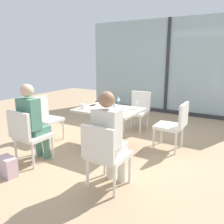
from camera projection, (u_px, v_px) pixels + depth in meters
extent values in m
plane|color=tan|center=(109.00, 147.00, 4.41)|extent=(12.00, 12.00, 0.00)
cube|color=#A1B7BC|center=(168.00, 67.00, 6.75)|extent=(5.04, 0.03, 2.70)
cube|color=#2D2D33|center=(167.00, 67.00, 6.72)|extent=(0.08, 0.06, 2.70)
cube|color=#2D2D33|center=(165.00, 111.00, 7.03)|extent=(5.04, 0.10, 0.10)
cube|color=#BCB29E|center=(109.00, 110.00, 4.24)|extent=(1.13, 0.87, 0.04)
cylinder|color=#4C4C51|center=(109.00, 129.00, 4.33)|extent=(0.14, 0.14, 0.69)
cylinder|color=#4C4C51|center=(109.00, 146.00, 4.40)|extent=(0.56, 0.56, 0.02)
cube|color=silver|center=(33.00, 136.00, 3.72)|extent=(0.46, 0.46, 0.06)
cube|color=silver|center=(19.00, 126.00, 3.45)|extent=(0.46, 0.05, 0.42)
cylinder|color=silver|center=(53.00, 148.00, 3.83)|extent=(0.04, 0.04, 0.39)
cylinder|color=silver|center=(36.00, 143.00, 4.04)|extent=(0.04, 0.04, 0.39)
cylinder|color=silver|center=(33.00, 157.00, 3.50)|extent=(0.04, 0.04, 0.39)
cylinder|color=silver|center=(16.00, 151.00, 3.70)|extent=(0.04, 0.04, 0.39)
cube|color=silver|center=(109.00, 155.00, 3.00)|extent=(0.46, 0.46, 0.06)
cube|color=silver|center=(98.00, 144.00, 2.74)|extent=(0.46, 0.05, 0.42)
cylinder|color=silver|center=(130.00, 169.00, 3.12)|extent=(0.04, 0.04, 0.39)
cylinder|color=silver|center=(105.00, 162.00, 3.32)|extent=(0.04, 0.04, 0.39)
cylinder|color=silver|center=(114.00, 183.00, 2.79)|extent=(0.04, 0.04, 0.39)
cylinder|color=silver|center=(87.00, 174.00, 2.99)|extent=(0.04, 0.04, 0.39)
cube|color=silver|center=(169.00, 127.00, 4.23)|extent=(0.46, 0.46, 0.06)
cube|color=silver|center=(184.00, 115.00, 4.05)|extent=(0.05, 0.46, 0.42)
cylinder|color=silver|center=(161.00, 133.00, 4.55)|extent=(0.04, 0.04, 0.39)
cylinder|color=silver|center=(154.00, 140.00, 4.22)|extent=(0.04, 0.04, 0.39)
cylinder|color=silver|center=(182.00, 137.00, 4.35)|extent=(0.04, 0.04, 0.39)
cylinder|color=silver|center=(176.00, 144.00, 4.01)|extent=(0.04, 0.04, 0.39)
cube|color=silver|center=(136.00, 113.00, 5.26)|extent=(0.46, 0.46, 0.06)
cube|color=silver|center=(141.00, 100.00, 5.41)|extent=(0.46, 0.05, 0.42)
cylinder|color=silver|center=(124.00, 123.00, 5.25)|extent=(0.04, 0.04, 0.39)
cylinder|color=silver|center=(140.00, 126.00, 5.04)|extent=(0.04, 0.04, 0.39)
cylinder|color=silver|center=(132.00, 119.00, 5.58)|extent=(0.04, 0.04, 0.39)
cylinder|color=silver|center=(147.00, 121.00, 5.38)|extent=(0.04, 0.04, 0.39)
cube|color=silver|center=(48.00, 120.00, 4.65)|extent=(0.46, 0.46, 0.06)
cube|color=silver|center=(39.00, 107.00, 4.72)|extent=(0.05, 0.46, 0.42)
cylinder|color=silver|center=(49.00, 135.00, 4.44)|extent=(0.04, 0.04, 0.39)
cylinder|color=silver|center=(63.00, 130.00, 4.77)|extent=(0.04, 0.04, 0.39)
cylinder|color=silver|center=(34.00, 132.00, 4.64)|extent=(0.04, 0.04, 0.39)
cylinder|color=silver|center=(49.00, 127.00, 4.97)|extent=(0.04, 0.04, 0.39)
cylinder|color=#4C7F6B|center=(47.00, 145.00, 3.86)|extent=(0.11, 0.11, 0.45)
cube|color=#4C7F6B|center=(41.00, 131.00, 3.72)|extent=(0.13, 0.32, 0.11)
cylinder|color=#4C7F6B|center=(39.00, 143.00, 3.95)|extent=(0.11, 0.11, 0.45)
cube|color=#4C7F6B|center=(33.00, 129.00, 3.81)|extent=(0.13, 0.32, 0.11)
cube|color=#4C7F6B|center=(29.00, 114.00, 3.59)|extent=(0.34, 0.20, 0.48)
sphere|color=#D8AD8C|center=(27.00, 90.00, 3.50)|extent=(0.20, 0.20, 0.20)
cylinder|color=silver|center=(122.00, 166.00, 3.15)|extent=(0.11, 0.11, 0.45)
cube|color=silver|center=(118.00, 149.00, 3.00)|extent=(0.13, 0.32, 0.11)
cylinder|color=silver|center=(110.00, 163.00, 3.24)|extent=(0.11, 0.11, 0.45)
cube|color=silver|center=(106.00, 146.00, 3.09)|extent=(0.13, 0.32, 0.11)
cube|color=silver|center=(107.00, 128.00, 2.87)|extent=(0.34, 0.20, 0.48)
sphere|color=#936B4C|center=(107.00, 99.00, 2.79)|extent=(0.20, 0.20, 0.20)
cylinder|color=silver|center=(114.00, 112.00, 3.99)|extent=(0.06, 0.06, 0.00)
cylinder|color=silver|center=(114.00, 109.00, 3.98)|extent=(0.01, 0.01, 0.08)
cone|color=silver|center=(114.00, 104.00, 3.96)|extent=(0.07, 0.07, 0.09)
cylinder|color=silver|center=(112.00, 109.00, 4.18)|extent=(0.06, 0.06, 0.00)
cylinder|color=silver|center=(112.00, 107.00, 4.17)|extent=(0.01, 0.01, 0.08)
cone|color=silver|center=(112.00, 102.00, 4.15)|extent=(0.07, 0.07, 0.09)
cylinder|color=silver|center=(111.00, 104.00, 4.62)|extent=(0.06, 0.06, 0.00)
cylinder|color=silver|center=(111.00, 102.00, 4.61)|extent=(0.01, 0.01, 0.08)
cone|color=silver|center=(111.00, 98.00, 4.59)|extent=(0.07, 0.07, 0.09)
cylinder|color=silver|center=(119.00, 105.00, 4.52)|extent=(0.06, 0.06, 0.00)
cylinder|color=silver|center=(119.00, 103.00, 4.51)|extent=(0.01, 0.01, 0.08)
cone|color=silver|center=(119.00, 99.00, 4.49)|extent=(0.07, 0.07, 0.09)
cylinder|color=silver|center=(137.00, 109.00, 4.23)|extent=(0.06, 0.06, 0.00)
cylinder|color=silver|center=(137.00, 106.00, 4.22)|extent=(0.01, 0.01, 0.08)
cone|color=silver|center=(137.00, 101.00, 4.20)|extent=(0.07, 0.07, 0.09)
cylinder|color=white|center=(83.00, 106.00, 4.23)|extent=(0.08, 0.08, 0.09)
cube|color=black|center=(93.00, 105.00, 4.53)|extent=(0.08, 0.15, 0.01)
cube|color=beige|center=(8.00, 166.00, 3.31)|extent=(0.32, 0.21, 0.28)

